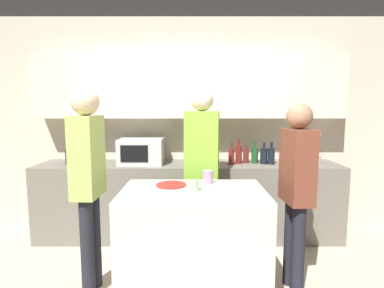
{
  "coord_description": "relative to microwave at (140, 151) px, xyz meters",
  "views": [
    {
      "loc": [
        0.04,
        -2.16,
        1.57
      ],
      "look_at": [
        0.05,
        0.47,
        1.26
      ],
      "focal_mm": 28.0,
      "sensor_mm": 36.0,
      "label": 1
    }
  ],
  "objects": [
    {
      "name": "bottle_0",
      "position": [
        1.07,
        -0.07,
        -0.05
      ],
      "size": [
        0.07,
        0.07,
        0.26
      ],
      "color": "maroon",
      "rests_on": "back_counter"
    },
    {
      "name": "back_wall",
      "position": [
        0.57,
        0.28,
        0.48
      ],
      "size": [
        6.4,
        0.4,
        2.7
      ],
      "color": "beige",
      "rests_on": "ground_plane"
    },
    {
      "name": "bottle_1",
      "position": [
        1.17,
        -0.01,
        -0.03
      ],
      "size": [
        0.08,
        0.08,
        0.3
      ],
      "color": "maroon",
      "rests_on": "back_counter"
    },
    {
      "name": "back_counter",
      "position": [
        0.57,
        0.01,
        -0.6
      ],
      "size": [
        3.6,
        0.62,
        0.91
      ],
      "color": "#6B665B",
      "rests_on": "ground_plane"
    },
    {
      "name": "person_center",
      "position": [
        1.49,
        -1.09,
        -0.1
      ],
      "size": [
        0.22,
        0.35,
        1.61
      ],
      "rotation": [
        0.0,
        0.0,
        -4.64
      ],
      "color": "black",
      "rests_on": "ground_plane"
    },
    {
      "name": "person_left",
      "position": [
        -0.25,
        -1.12,
        -0.01
      ],
      "size": [
        0.23,
        0.35,
        1.74
      ],
      "rotation": [
        0.0,
        0.0,
        -1.61
      ],
      "color": "black",
      "rests_on": "ground_plane"
    },
    {
      "name": "bottle_5",
      "position": [
        1.55,
        -0.04,
        -0.05
      ],
      "size": [
        0.08,
        0.08,
        0.27
      ],
      "color": "black",
      "rests_on": "back_counter"
    },
    {
      "name": "plate_on_island",
      "position": [
        0.43,
        -1.02,
        -0.15
      ],
      "size": [
        0.26,
        0.26,
        0.01
      ],
      "color": "red",
      "rests_on": "kitchen_island"
    },
    {
      "name": "microwave",
      "position": [
        0.0,
        0.0,
        0.0
      ],
      "size": [
        0.52,
        0.39,
        0.3
      ],
      "color": "#B7BABC",
      "rests_on": "back_counter"
    },
    {
      "name": "cup_1",
      "position": [
        0.75,
        -0.95,
        -0.09
      ],
      "size": [
        0.09,
        0.09,
        0.12
      ],
      "color": "#9F7DAD",
      "rests_on": "kitchen_island"
    },
    {
      "name": "bottle_3",
      "position": [
        1.37,
        0.03,
        -0.05
      ],
      "size": [
        0.08,
        0.08,
        0.26
      ],
      "color": "#194723",
      "rests_on": "back_counter"
    },
    {
      "name": "kitchen_island",
      "position": [
        0.62,
        -1.16,
        -0.61
      ],
      "size": [
        1.18,
        0.72,
        0.91
      ],
      "color": "beige",
      "rests_on": "ground_plane"
    },
    {
      "name": "bottle_4",
      "position": [
        1.47,
        -0.02,
        -0.05
      ],
      "size": [
        0.08,
        0.08,
        0.26
      ],
      "color": "black",
      "rests_on": "back_counter"
    },
    {
      "name": "toaster",
      "position": [
        -0.75,
        0.0,
        -0.06
      ],
      "size": [
        0.26,
        0.16,
        0.18
      ],
      "color": "black",
      "rests_on": "back_counter"
    },
    {
      "name": "potted_plant",
      "position": [
        2.08,
        0.0,
        0.05
      ],
      "size": [
        0.14,
        0.14,
        0.4
      ],
      "color": "silver",
      "rests_on": "back_counter"
    },
    {
      "name": "person_right",
      "position": [
        0.71,
        -0.54,
        0.01
      ],
      "size": [
        0.36,
        0.24,
        1.77
      ],
      "rotation": [
        0.0,
        0.0,
        -3.29
      ],
      "color": "black",
      "rests_on": "ground_plane"
    },
    {
      "name": "bottle_2",
      "position": [
        1.26,
        0.04,
        -0.07
      ],
      "size": [
        0.07,
        0.07,
        0.22
      ],
      "color": "maroon",
      "rests_on": "back_counter"
    },
    {
      "name": "cup_0",
      "position": [
        0.63,
        -1.18,
        -0.11
      ],
      "size": [
        0.07,
        0.07,
        0.09
      ],
      "color": "#94D78B",
      "rests_on": "kitchen_island"
    }
  ]
}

